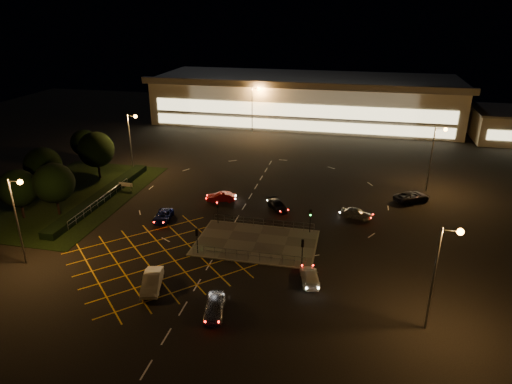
% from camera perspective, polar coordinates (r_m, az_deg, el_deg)
% --- Properties ---
extents(ground, '(180.00, 180.00, 0.00)m').
position_cam_1_polar(ground, '(57.35, -1.50, -5.24)').
color(ground, black).
rests_on(ground, ground).
extents(pedestrian_island, '(14.00, 9.00, 0.12)m').
position_cam_1_polar(pedestrian_island, '(55.20, 0.03, -6.34)').
color(pedestrian_island, '#4C4944').
rests_on(pedestrian_island, ground).
extents(grass_verge, '(18.00, 30.00, 0.08)m').
position_cam_1_polar(grass_verge, '(73.45, -22.01, -0.52)').
color(grass_verge, black).
rests_on(grass_verge, ground).
extents(hedge, '(2.00, 26.00, 1.00)m').
position_cam_1_polar(hedge, '(70.65, -18.70, -0.53)').
color(hedge, black).
rests_on(hedge, ground).
extents(supermarket, '(72.00, 26.50, 10.50)m').
position_cam_1_polar(supermarket, '(113.92, 6.13, 11.49)').
color(supermarket, beige).
rests_on(supermarket, ground).
extents(streetlight_sw, '(1.78, 0.56, 10.03)m').
position_cam_1_polar(streetlight_sw, '(54.28, -27.61, -1.96)').
color(streetlight_sw, slate).
rests_on(streetlight_sw, ground).
extents(streetlight_se, '(1.78, 0.56, 10.03)m').
position_cam_1_polar(streetlight_se, '(41.33, 22.17, -8.43)').
color(streetlight_se, slate).
rests_on(streetlight_se, ground).
extents(streetlight_nw, '(1.78, 0.56, 10.03)m').
position_cam_1_polar(streetlight_nw, '(78.88, -15.25, 6.89)').
color(streetlight_nw, slate).
rests_on(streetlight_nw, ground).
extents(streetlight_ne, '(1.78, 0.56, 10.03)m').
position_cam_1_polar(streetlight_ne, '(73.09, 21.50, 4.90)').
color(streetlight_ne, slate).
rests_on(streetlight_ne, ground).
extents(streetlight_far_left, '(1.78, 0.56, 10.03)m').
position_cam_1_polar(streetlight_far_left, '(101.72, -0.25, 11.02)').
color(streetlight_far_left, slate).
rests_on(streetlight_far_left, ground).
extents(streetlight_far_right, '(1.78, 0.56, 10.03)m').
position_cam_1_polar(streetlight_far_right, '(102.85, 22.64, 9.46)').
color(streetlight_far_right, slate).
rests_on(streetlight_far_right, ground).
extents(signal_sw, '(0.28, 0.30, 3.15)m').
position_cam_1_polar(signal_sw, '(52.24, -7.39, -5.44)').
color(signal_sw, black).
rests_on(signal_sw, pedestrian_island).
extents(signal_se, '(0.28, 0.30, 3.15)m').
position_cam_1_polar(signal_se, '(49.79, 5.83, -6.85)').
color(signal_se, black).
rests_on(signal_se, pedestrian_island).
extents(signal_nw, '(0.28, 0.30, 3.15)m').
position_cam_1_polar(signal_nw, '(59.03, -4.83, -1.92)').
color(signal_nw, black).
rests_on(signal_nw, pedestrian_island).
extents(signal_ne, '(0.28, 0.30, 3.15)m').
position_cam_1_polar(signal_ne, '(56.87, 6.83, -2.99)').
color(signal_ne, black).
rests_on(signal_ne, pedestrian_island).
extents(tree_a, '(5.04, 5.04, 6.86)m').
position_cam_1_polar(tree_a, '(67.31, -27.63, 0.42)').
color(tree_a, black).
rests_on(tree_a, ground).
extents(tree_b, '(5.40, 5.40, 7.35)m').
position_cam_1_polar(tree_b, '(74.24, -25.09, 3.03)').
color(tree_b, black).
rests_on(tree_b, ground).
extents(tree_c, '(5.76, 5.76, 7.84)m').
position_cam_1_polar(tree_c, '(78.15, -19.35, 5.03)').
color(tree_c, black).
rests_on(tree_c, ground).
extents(tree_d, '(4.68, 4.68, 6.37)m').
position_cam_1_polar(tree_d, '(86.40, -20.68, 5.79)').
color(tree_d, black).
rests_on(tree_d, ground).
extents(tree_e, '(5.40, 5.40, 7.35)m').
position_cam_1_polar(tree_e, '(66.23, -23.94, 1.03)').
color(tree_e, black).
rests_on(tree_e, ground).
extents(car_near_silver, '(2.63, 4.74, 1.53)m').
position_cam_1_polar(car_near_silver, '(43.56, -5.22, -14.08)').
color(car_near_silver, '#9A9BA1').
rests_on(car_near_silver, ground).
extents(car_queue_white, '(2.87, 5.07, 1.58)m').
position_cam_1_polar(car_queue_white, '(47.93, -12.85, -10.81)').
color(car_queue_white, white).
rests_on(car_queue_white, ground).
extents(car_left_blue, '(2.61, 4.63, 1.22)m').
position_cam_1_polar(car_left_blue, '(61.81, -11.54, -2.95)').
color(car_left_blue, '#0B1146').
rests_on(car_left_blue, ground).
extents(car_far_dkgrey, '(3.88, 4.49, 1.24)m').
position_cam_1_polar(car_far_dkgrey, '(63.77, 2.72, -1.67)').
color(car_far_dkgrey, black).
rests_on(car_far_dkgrey, ground).
extents(car_right_silver, '(4.44, 2.58, 1.42)m').
position_cam_1_polar(car_right_silver, '(62.60, 12.43, -2.60)').
color(car_right_silver, '#AAADB1').
rests_on(car_right_silver, ground).
extents(car_circ_red, '(4.32, 2.26, 1.35)m').
position_cam_1_polar(car_circ_red, '(66.48, -4.39, -0.62)').
color(car_circ_red, maroon).
rests_on(car_circ_red, ground).
extents(car_east_grey, '(5.79, 5.09, 1.49)m').
position_cam_1_polar(car_east_grey, '(69.94, 18.88, -0.57)').
color(car_east_grey, black).
rests_on(car_east_grey, ground).
extents(car_approach_white, '(2.71, 4.64, 1.26)m').
position_cam_1_polar(car_approach_white, '(48.07, 6.75, -10.47)').
color(car_approach_white, '#B9B9B9').
rests_on(car_approach_white, ground).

